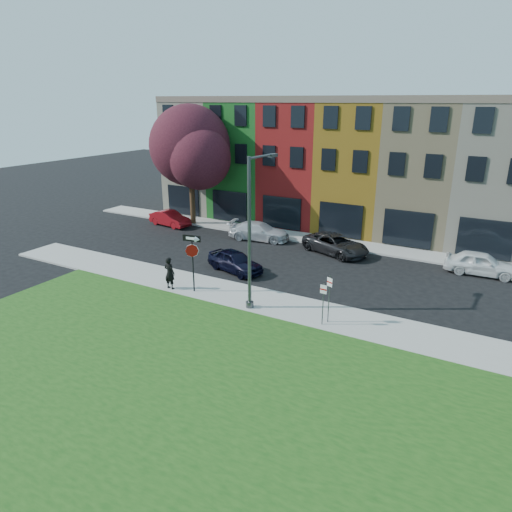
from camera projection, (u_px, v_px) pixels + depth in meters
The scene contains 16 objects.
ground at pixel (226, 324), 21.94m from camera, with size 120.00×120.00×0.00m, color black.
sidewalk_near at pixel (290, 308), 23.47m from camera, with size 40.00×3.00×0.12m, color #9A9791.
sidewalk_far at pixel (298, 237), 35.68m from camera, with size 40.00×2.40×0.12m, color #9A9791.
grass_park at pixel (346, 468), 13.27m from camera, with size 40.00×16.00×0.10m, color #1A4313.
rowhouse_block at pixel (335, 164), 38.95m from camera, with size 30.00×10.12×10.00m.
stop_sign at pixel (192, 252), 24.64m from camera, with size 1.04×0.21×3.24m.
man at pixel (170, 273), 25.45m from camera, with size 0.68×0.45×1.84m, color black.
sedan_near at pixel (235, 261), 28.44m from camera, with size 4.23×2.63×1.34m, color black.
parked_car_red at pixel (170, 218), 38.78m from camera, with size 4.04×1.88×1.28m, color maroon.
parked_car_silver at pixel (259, 231), 34.89m from camera, with size 4.93×2.63×1.36m, color silver.
parked_car_dark at pixel (336, 244), 31.74m from camera, with size 5.37×3.86×1.36m, color black.
parked_car_white at pixel (481, 263), 27.92m from camera, with size 4.27×1.90×1.43m, color white.
street_lamp at pixel (252, 234), 22.35m from camera, with size 0.50×2.58×7.62m.
parking_sign_a at pixel (329, 294), 21.39m from camera, with size 0.30×0.17×2.39m.
parking_sign_b at pixel (323, 299), 21.20m from camera, with size 0.32×0.08×2.10m.
tree_purple at pixel (192, 148), 37.31m from camera, with size 7.93×6.94×9.84m.
Camera 1 is at (10.87, -16.48, 10.21)m, focal length 32.00 mm.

